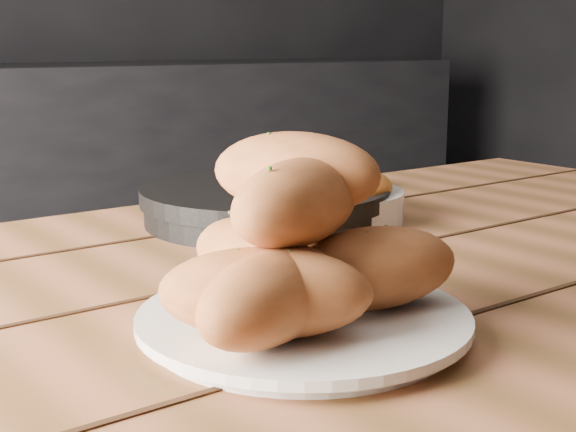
% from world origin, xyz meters
% --- Properties ---
extents(counter, '(2.80, 0.60, 0.90)m').
position_xyz_m(counter, '(0.00, 1.70, 0.45)').
color(counter, black).
rests_on(counter, ground).
extents(table, '(1.65, 0.96, 0.75)m').
position_xyz_m(table, '(-0.68, -0.35, 0.66)').
color(table, brown).
rests_on(table, ground).
extents(plate, '(0.26, 0.26, 0.02)m').
position_xyz_m(plate, '(-0.75, -0.40, 0.76)').
color(plate, silver).
rests_on(plate, table).
extents(bread_rolls, '(0.26, 0.23, 0.14)m').
position_xyz_m(bread_rolls, '(-0.76, -0.41, 0.82)').
color(bread_rolls, '#AC5E2F').
rests_on(bread_rolls, plate).
extents(skillet, '(0.43, 0.31, 0.05)m').
position_xyz_m(skillet, '(-0.54, -0.06, 0.77)').
color(skillet, black).
rests_on(skillet, table).
extents(bowl, '(0.20, 0.20, 0.07)m').
position_xyz_m(bowl, '(-0.49, -0.10, 0.78)').
color(bowl, white).
rests_on(bowl, table).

